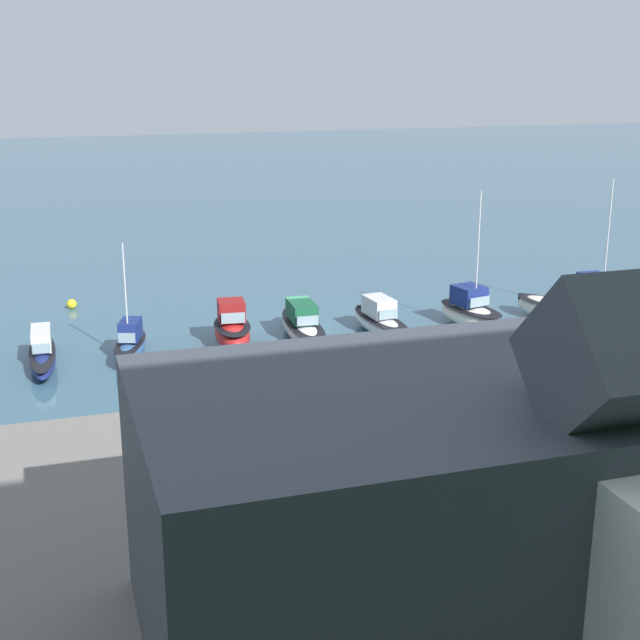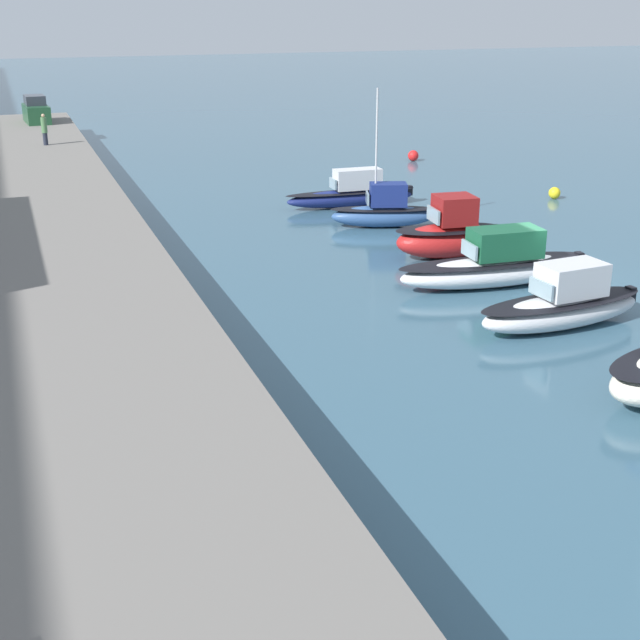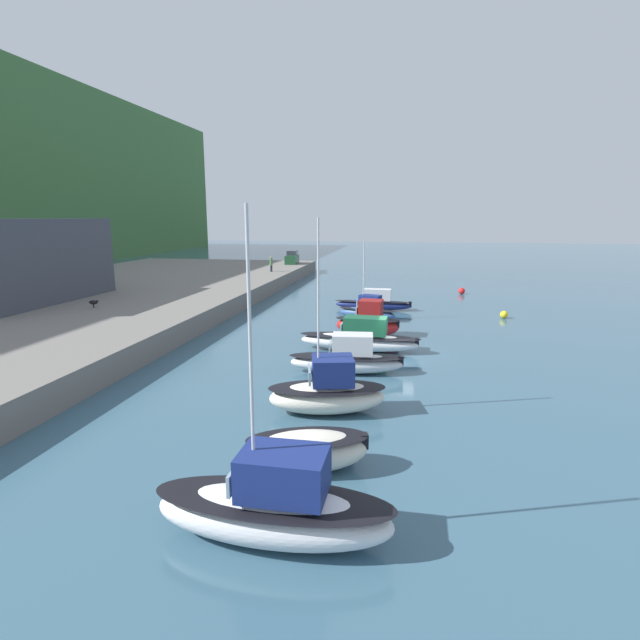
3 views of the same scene
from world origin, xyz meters
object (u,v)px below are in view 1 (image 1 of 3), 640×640
moored_boat_0 (597,300)px  moored_boat_6 (130,345)px  moored_boat_4 (303,327)px  mooring_buoy_0 (72,304)px  moored_boat_1 (544,307)px  moored_boat_2 (470,312)px  moored_boat_7 (42,353)px  dog_on_quay (379,469)px  moored_boat_3 (381,321)px  moored_boat_5 (232,329)px

moored_boat_0 → moored_boat_6: size_ratio=1.34×
moored_boat_0 → moored_boat_4: moored_boat_0 is taller
moored_boat_0 → mooring_buoy_0: bearing=-18.6°
moored_boat_1 → moored_boat_2: bearing=-14.9°
moored_boat_7 → moored_boat_6: bearing=178.2°
moored_boat_7 → dog_on_quay: (-12.29, 22.90, 1.39)m
moored_boat_4 → mooring_buoy_0: bearing=-37.9°
moored_boat_4 → dog_on_quay: (3.67, 23.04, 1.28)m
moored_boat_2 → moored_boat_0: bearing=167.4°
moored_boat_3 → moored_boat_5: (9.77, -0.40, 0.21)m
moored_boat_3 → moored_boat_5: size_ratio=1.34×
moored_boat_4 → dog_on_quay: 23.36m
moored_boat_3 → moored_boat_0: bearing=174.3°
moored_boat_0 → moored_boat_5: moored_boat_0 is taller
moored_boat_1 → moored_boat_6: moored_boat_6 is taller
moored_boat_0 → moored_boat_7: size_ratio=1.21×
moored_boat_4 → moored_boat_5: moored_boat_5 is taller
moored_boat_5 → dog_on_quay: moored_boat_5 is taller
moored_boat_2 → moored_boat_3: size_ratio=1.30×
moored_boat_0 → moored_boat_3: size_ratio=1.35×
moored_boat_3 → mooring_buoy_0: size_ratio=10.09×
moored_boat_1 → moored_boat_4: size_ratio=0.57×
moored_boat_3 → moored_boat_5: bearing=-7.4°
moored_boat_0 → dog_on_quay: size_ratio=10.94×
moored_boat_4 → moored_boat_3: bearing=-179.5°
moored_boat_3 → moored_boat_6: moored_boat_6 is taller
moored_boat_2 → moored_boat_3: bearing=-14.5°
moored_boat_6 → mooring_buoy_0: 12.80m
dog_on_quay → moored_boat_2: bearing=53.6°
moored_boat_1 → moored_boat_6: bearing=-16.4°
moored_boat_0 → moored_boat_7: (37.38, -0.27, -0.27)m
moored_boat_5 → moored_boat_4: bearing=-176.1°
dog_on_quay → moored_boat_7: bearing=115.8°
moored_boat_0 → moored_boat_3: bearing=0.3°
moored_boat_2 → moored_boat_5: (16.14, -0.59, 0.05)m
moored_boat_5 → moored_boat_2: bearing=-176.3°
moored_boat_6 → moored_boat_7: moored_boat_6 is taller
moored_boat_7 → moored_boat_4: bearing=-178.5°
moored_boat_1 → moored_boat_4: 17.26m
moored_boat_4 → moored_boat_6: bearing=5.2°
moored_boat_4 → dog_on_quay: size_ratio=9.91×
moored_boat_6 → dog_on_quay: (-7.22, 22.65, 1.31)m
moored_boat_2 → moored_boat_7: 27.54m
moored_boat_4 → moored_boat_5: size_ratio=1.64×
moored_boat_2 → moored_boat_7: size_ratio=1.17×
moored_boat_0 → moored_boat_6: bearing=0.8°
moored_boat_3 → moored_boat_6: size_ratio=1.00×
moored_boat_6 → mooring_buoy_0: size_ratio=10.13×
mooring_buoy_0 → dog_on_quay: bearing=106.1°
moored_boat_4 → moored_boat_6: (10.90, 0.39, -0.03)m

